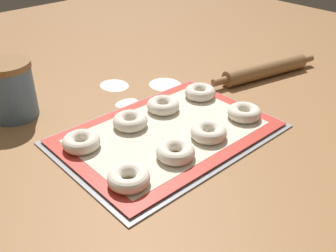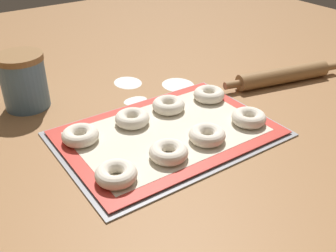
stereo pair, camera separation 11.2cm
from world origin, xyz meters
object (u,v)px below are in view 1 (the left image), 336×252
object	(u,v)px
flour_canister	(11,90)
bagel_front_far_right	(244,112)
bagel_back_far_right	(200,92)
bagel_back_mid_left	(130,121)
bagel_front_far_left	(129,178)
bagel_back_mid_right	(163,105)
baking_tray	(168,134)
bagel_back_far_left	(81,142)
bagel_front_mid_right	(209,132)
rolling_pin	(266,70)
bagel_front_mid_left	(175,152)

from	to	relation	value
flour_canister	bagel_front_far_right	bearing A→B (deg)	-45.11
bagel_front_far_right	bagel_back_far_right	xyz separation A→B (m)	(0.00, 0.16, 0.00)
bagel_back_mid_left	bagel_back_far_right	world-z (taller)	same
bagel_front_far_left	bagel_back_mid_right	bearing A→B (deg)	35.71
baking_tray	bagel_back_mid_left	distance (m)	0.10
bagel_back_far_left	bagel_back_mid_left	bearing A→B (deg)	-0.14
bagel_front_mid_right	rolling_pin	world-z (taller)	rolling_pin
bagel_back_mid_right	bagel_back_mid_left	bearing A→B (deg)	-176.52
baking_tray	bagel_back_far_right	bearing A→B (deg)	21.68
bagel_back_far_left	bagel_back_mid_left	distance (m)	0.14
bagel_front_far_left	bagel_front_mid_right	world-z (taller)	same
bagel_back_far_left	bagel_back_mid_right	size ratio (longest dim) A/B	1.00
bagel_front_far_left	bagel_back_far_left	size ratio (longest dim) A/B	1.00
bagel_back_mid_left	flour_canister	size ratio (longest dim) A/B	0.57
bagel_front_mid_left	bagel_front_mid_right	xyz separation A→B (m)	(0.11, 0.01, 0.00)
bagel_back_far_left	flour_canister	xyz separation A→B (m)	(-0.04, 0.27, 0.05)
bagel_back_far_right	rolling_pin	distance (m)	0.28
bagel_front_far_left	bagel_back_far_right	bearing A→B (deg)	24.02
baking_tray	bagel_back_mid_right	distance (m)	0.11
bagel_back_far_left	baking_tray	bearing A→B (deg)	-22.88
bagel_front_far_left	bagel_back_far_left	bearing A→B (deg)	90.08
bagel_front_mid_left	bagel_front_far_right	world-z (taller)	same
rolling_pin	bagel_front_far_left	bearing A→B (deg)	-167.66
baking_tray	bagel_back_mid_right	size ratio (longest dim) A/B	6.03
bagel_back_far_left	flour_canister	bearing A→B (deg)	99.02
bagel_front_far_left	bagel_front_far_right	world-z (taller)	same
flour_canister	bagel_back_mid_left	bearing A→B (deg)	-55.49
bagel_front_far_right	flour_canister	bearing A→B (deg)	134.89
baking_tray	bagel_back_mid_left	xyz separation A→B (m)	(-0.05, 0.08, 0.02)
baking_tray	bagel_back_far_left	world-z (taller)	bagel_back_far_left
bagel_front_far_left	baking_tray	bearing A→B (deg)	26.28
flour_canister	rolling_pin	distance (m)	0.77
bagel_front_mid_right	bagel_back_far_right	distance (m)	0.22
bagel_front_mid_right	flour_canister	bearing A→B (deg)	123.69
bagel_back_far_left	bagel_back_mid_left	xyz separation A→B (m)	(0.14, -0.00, 0.00)
rolling_pin	bagel_back_far_right	bearing A→B (deg)	174.30
baking_tray	bagel_front_far_left	world-z (taller)	bagel_front_far_left
bagel_back_mid_left	bagel_front_far_left	bearing A→B (deg)	-128.35
bagel_front_far_left	bagel_front_mid_left	world-z (taller)	same
bagel_front_far_left	bagel_front_mid_left	bearing A→B (deg)	1.57
baking_tray	bagel_front_far_left	size ratio (longest dim) A/B	6.03
bagel_back_far_left	bagel_back_far_right	size ratio (longest dim) A/B	1.00
bagel_front_far_right	bagel_back_far_right	size ratio (longest dim) A/B	1.00
bagel_front_mid_left	bagel_back_far_right	xyz separation A→B (m)	(0.26, 0.17, 0.00)
bagel_back_far_left	bagel_back_far_right	bearing A→B (deg)	-0.77
baking_tray	bagel_back_mid_left	size ratio (longest dim) A/B	6.03
flour_canister	bagel_front_mid_left	bearing A→B (deg)	-68.32
rolling_pin	bagel_front_mid_right	bearing A→B (deg)	-162.00
bagel_front_mid_right	bagel_back_mid_left	world-z (taller)	same
bagel_back_mid_right	flour_canister	size ratio (longest dim) A/B	0.57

